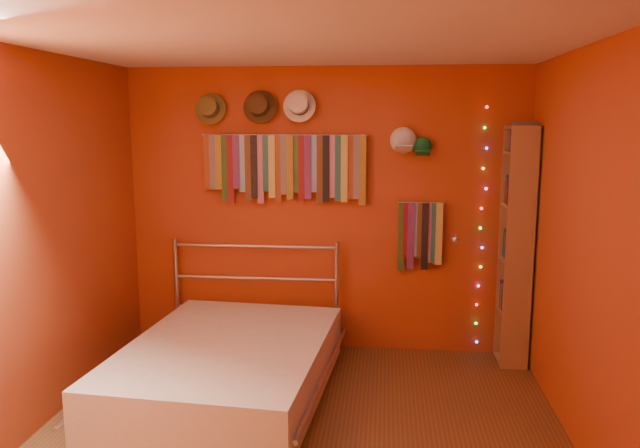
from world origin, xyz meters
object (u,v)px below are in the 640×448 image
(bookshelf, at_px, (521,246))
(bed, at_px, (227,367))
(reading_lamp, at_px, (455,239))
(tie_rack, at_px, (285,166))

(bookshelf, relative_size, bed, 0.95)
(bed, bearing_deg, reading_lamp, 32.34)
(reading_lamp, bearing_deg, tie_rack, 174.06)
(bookshelf, bearing_deg, reading_lamp, 179.66)
(reading_lamp, xyz_separation_m, bed, (-1.73, -0.92, -0.83))
(reading_lamp, distance_m, bed, 2.13)
(reading_lamp, distance_m, bookshelf, 0.54)
(reading_lamp, relative_size, bed, 0.13)
(reading_lamp, xyz_separation_m, bookshelf, (0.54, -0.00, -0.04))
(tie_rack, bearing_deg, bed, -104.39)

